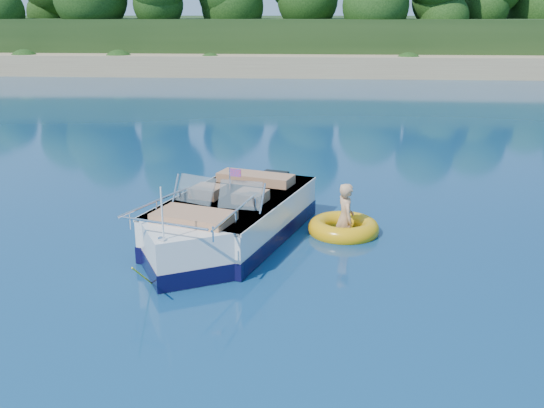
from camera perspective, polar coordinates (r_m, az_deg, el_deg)
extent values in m
plane|color=#0B274D|center=(10.74, -6.09, -7.27)|extent=(160.00, 160.00, 0.00)
cube|color=#9B7B5A|center=(47.78, 2.14, 12.78)|extent=(170.00, 8.00, 2.00)
cube|color=black|center=(74.68, 3.00, 14.89)|extent=(170.00, 56.00, 6.00)
cylinder|color=black|center=(53.89, -17.95, 15.29)|extent=(0.44, 0.44, 3.20)
cylinder|color=black|center=(51.62, 2.36, 16.25)|extent=(0.44, 0.44, 3.60)
cube|color=white|center=(12.68, -3.48, -1.64)|extent=(3.29, 4.52, 1.13)
cube|color=white|center=(11.10, -7.78, -4.66)|extent=(2.04, 2.04, 1.13)
cube|color=black|center=(12.73, -3.47, -2.30)|extent=(3.33, 4.57, 0.32)
cube|color=black|center=(11.16, -7.74, -5.40)|extent=(2.08, 2.08, 0.32)
cube|color=tan|center=(12.86, -2.89, 0.13)|extent=(2.51, 3.23, 0.11)
cube|color=white|center=(12.52, -3.53, 0.65)|extent=(3.33, 4.53, 0.06)
cube|color=black|center=(14.60, 0.28, 1.19)|extent=(0.68, 0.54, 0.97)
cube|color=#8C9EA5|center=(12.01, -7.18, 1.36)|extent=(0.88, 0.62, 0.52)
cube|color=#8C9EA5|center=(11.58, -3.01, 0.86)|extent=(0.87, 0.42, 0.52)
cube|color=#B07751|center=(12.49, -6.06, 0.71)|extent=(0.74, 0.74, 0.43)
cube|color=#B07751|center=(12.08, -2.01, 0.21)|extent=(0.74, 0.74, 0.43)
cube|color=#B07751|center=(13.44, -1.55, 2.02)|extent=(1.77, 1.08, 0.41)
cube|color=#B07751|center=(11.07, -7.37, -1.69)|extent=(1.60, 1.20, 0.36)
cylinder|color=white|center=(10.09, -10.30, -0.89)|extent=(0.04, 0.04, 0.91)
cube|color=#FF231C|center=(11.50, -3.48, 2.96)|extent=(0.23, 0.09, 0.15)
cube|color=silver|center=(10.19, -10.33, -3.24)|extent=(0.12, 0.09, 0.05)
cylinder|color=yellow|center=(10.20, -12.06, -6.67)|extent=(0.07, 1.16, 0.82)
torus|color=#E49E0B|center=(13.02, 6.74, -2.28)|extent=(1.92, 1.92, 0.40)
torus|color=red|center=(13.01, 6.75, -2.20)|extent=(1.58, 1.58, 0.13)
imported|color=tan|center=(12.98, 6.80, -2.82)|extent=(0.61, 0.93, 1.69)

